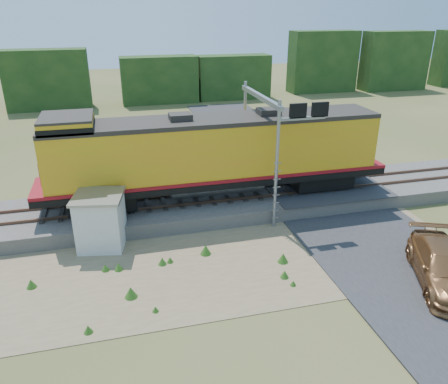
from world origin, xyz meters
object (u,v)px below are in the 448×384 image
object	(u,v)px
locomotive	(212,154)
signal_gantry	(270,123)
shed	(101,220)
car	(445,267)

from	to	relation	value
locomotive	signal_gantry	bearing A→B (deg)	-12.10
shed	car	distance (m)	15.60
locomotive	shed	size ratio (longest dim) A/B	7.15
car	shed	bearing A→B (deg)	176.84
locomotive	signal_gantry	xyz separation A→B (m)	(3.06, -0.66, 1.68)
shed	car	bearing A→B (deg)	-14.99
locomotive	signal_gantry	size ratio (longest dim) A/B	2.86
locomotive	car	world-z (taller)	locomotive
signal_gantry	car	world-z (taller)	signal_gantry
car	locomotive	bearing A→B (deg)	152.69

